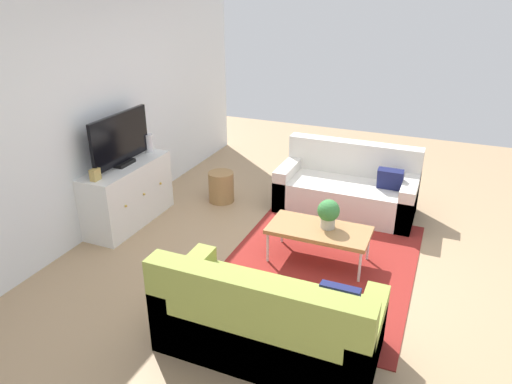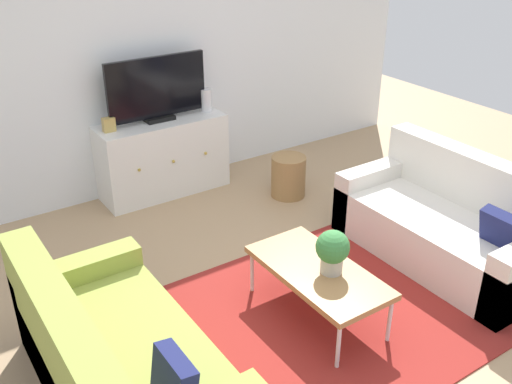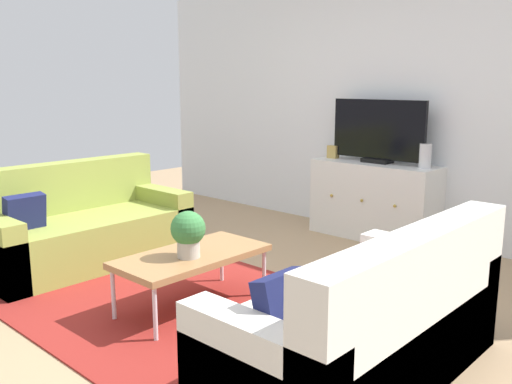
{
  "view_description": "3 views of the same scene",
  "coord_description": "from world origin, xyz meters",
  "px_view_note": "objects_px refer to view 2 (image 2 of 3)",
  "views": [
    {
      "loc": [
        -4.19,
        -1.17,
        2.74
      ],
      "look_at": [
        0.0,
        0.58,
        0.71
      ],
      "focal_mm": 33.31,
      "sensor_mm": 36.0,
      "label": 1
    },
    {
      "loc": [
        -2.15,
        -2.62,
        2.66
      ],
      "look_at": [
        0.0,
        0.58,
        0.71
      ],
      "focal_mm": 40.87,
      "sensor_mm": 36.0,
      "label": 2
    },
    {
      "loc": [
        2.79,
        -2.43,
        1.53
      ],
      "look_at": [
        0.0,
        0.58,
        0.71
      ],
      "focal_mm": 38.62,
      "sensor_mm": 36.0,
      "label": 3
    }
  ],
  "objects_px": {
    "couch_left_side": "(113,369)",
    "mantel_clock": "(109,125)",
    "glass_vase": "(206,100)",
    "tv_console": "(163,157)",
    "coffee_table": "(318,273)",
    "wicker_basket": "(288,176)",
    "potted_plant": "(332,250)",
    "couch_right_side": "(450,226)",
    "flat_screen_tv": "(157,89)"
  },
  "relations": [
    {
      "from": "potted_plant",
      "to": "coffee_table",
      "type": "bearing_deg",
      "value": 125.81
    },
    {
      "from": "potted_plant",
      "to": "glass_vase",
      "type": "bearing_deg",
      "value": 79.86
    },
    {
      "from": "tv_console",
      "to": "glass_vase",
      "type": "distance_m",
      "value": 0.71
    },
    {
      "from": "flat_screen_tv",
      "to": "couch_right_side",
      "type": "bearing_deg",
      "value": -59.59
    },
    {
      "from": "couch_left_side",
      "to": "mantel_clock",
      "type": "bearing_deg",
      "value": 68.0
    },
    {
      "from": "coffee_table",
      "to": "wicker_basket",
      "type": "bearing_deg",
      "value": 59.29
    },
    {
      "from": "coffee_table",
      "to": "wicker_basket",
      "type": "relative_size",
      "value": 2.54
    },
    {
      "from": "mantel_clock",
      "to": "wicker_basket",
      "type": "height_order",
      "value": "mantel_clock"
    },
    {
      "from": "couch_right_side",
      "to": "glass_vase",
      "type": "bearing_deg",
      "value": 110.7
    },
    {
      "from": "tv_console",
      "to": "mantel_clock",
      "type": "xyz_separation_m",
      "value": [
        -0.51,
        0.0,
        0.44
      ]
    },
    {
      "from": "couch_left_side",
      "to": "tv_console",
      "type": "height_order",
      "value": "couch_left_side"
    },
    {
      "from": "couch_left_side",
      "to": "glass_vase",
      "type": "relative_size",
      "value": 7.57
    },
    {
      "from": "couch_left_side",
      "to": "wicker_basket",
      "type": "xyz_separation_m",
      "value": [
        2.45,
        1.62,
        -0.07
      ]
    },
    {
      "from": "couch_right_side",
      "to": "coffee_table",
      "type": "relative_size",
      "value": 1.64
    },
    {
      "from": "glass_vase",
      "to": "wicker_basket",
      "type": "height_order",
      "value": "glass_vase"
    },
    {
      "from": "couch_left_side",
      "to": "couch_right_side",
      "type": "xyz_separation_m",
      "value": [
        2.87,
        0.0,
        0.0
      ]
    },
    {
      "from": "couch_right_side",
      "to": "wicker_basket",
      "type": "height_order",
      "value": "couch_right_side"
    },
    {
      "from": "couch_right_side",
      "to": "mantel_clock",
      "type": "distance_m",
      "value": 3.1
    },
    {
      "from": "flat_screen_tv",
      "to": "coffee_table",
      "type": "bearing_deg",
      "value": -89.58
    },
    {
      "from": "couch_left_side",
      "to": "coffee_table",
      "type": "xyz_separation_m",
      "value": [
        1.48,
        -0.0,
        0.08
      ]
    },
    {
      "from": "mantel_clock",
      "to": "glass_vase",
      "type": "bearing_deg",
      "value": 0.0
    },
    {
      "from": "flat_screen_tv",
      "to": "wicker_basket",
      "type": "relative_size",
      "value": 2.39
    },
    {
      "from": "couch_left_side",
      "to": "couch_right_side",
      "type": "distance_m",
      "value": 2.87
    },
    {
      "from": "tv_console",
      "to": "mantel_clock",
      "type": "bearing_deg",
      "value": 179.99
    },
    {
      "from": "tv_console",
      "to": "couch_left_side",
      "type": "bearing_deg",
      "value": -121.71
    },
    {
      "from": "coffee_table",
      "to": "tv_console",
      "type": "xyz_separation_m",
      "value": [
        -0.02,
        2.38,
        0.01
      ]
    },
    {
      "from": "couch_right_side",
      "to": "mantel_clock",
      "type": "xyz_separation_m",
      "value": [
        -1.91,
        2.37,
        0.54
      ]
    },
    {
      "from": "couch_right_side",
      "to": "potted_plant",
      "type": "bearing_deg",
      "value": -176.77
    },
    {
      "from": "flat_screen_tv",
      "to": "wicker_basket",
      "type": "height_order",
      "value": "flat_screen_tv"
    },
    {
      "from": "coffee_table",
      "to": "mantel_clock",
      "type": "relative_size",
      "value": 8.06
    },
    {
      "from": "potted_plant",
      "to": "wicker_basket",
      "type": "height_order",
      "value": "potted_plant"
    },
    {
      "from": "glass_vase",
      "to": "tv_console",
      "type": "bearing_deg",
      "value": -179.99
    },
    {
      "from": "couch_right_side",
      "to": "glass_vase",
      "type": "xyz_separation_m",
      "value": [
        -0.9,
        2.37,
        0.59
      ]
    },
    {
      "from": "couch_left_side",
      "to": "glass_vase",
      "type": "xyz_separation_m",
      "value": [
        1.98,
        2.37,
        0.59
      ]
    },
    {
      "from": "couch_right_side",
      "to": "coffee_table",
      "type": "height_order",
      "value": "couch_right_side"
    },
    {
      "from": "couch_left_side",
      "to": "potted_plant",
      "type": "relative_size",
      "value": 5.51
    },
    {
      "from": "tv_console",
      "to": "glass_vase",
      "type": "bearing_deg",
      "value": 0.01
    },
    {
      "from": "couch_left_side",
      "to": "potted_plant",
      "type": "distance_m",
      "value": 1.57
    },
    {
      "from": "flat_screen_tv",
      "to": "mantel_clock",
      "type": "relative_size",
      "value": 7.57
    },
    {
      "from": "mantel_clock",
      "to": "tv_console",
      "type": "bearing_deg",
      "value": -0.01
    },
    {
      "from": "couch_left_side",
      "to": "potted_plant",
      "type": "bearing_deg",
      "value": -2.81
    },
    {
      "from": "couch_right_side",
      "to": "wicker_basket",
      "type": "xyz_separation_m",
      "value": [
        -0.43,
        1.62,
        -0.07
      ]
    },
    {
      "from": "coffee_table",
      "to": "wicker_basket",
      "type": "xyz_separation_m",
      "value": [
        0.96,
        1.62,
        -0.16
      ]
    },
    {
      "from": "couch_left_side",
      "to": "mantel_clock",
      "type": "height_order",
      "value": "mantel_clock"
    },
    {
      "from": "couch_right_side",
      "to": "glass_vase",
      "type": "height_order",
      "value": "glass_vase"
    },
    {
      "from": "coffee_table",
      "to": "flat_screen_tv",
      "type": "bearing_deg",
      "value": 90.42
    },
    {
      "from": "glass_vase",
      "to": "couch_right_side",
      "type": "bearing_deg",
      "value": -69.3
    },
    {
      "from": "couch_right_side",
      "to": "tv_console",
      "type": "relative_size",
      "value": 1.36
    },
    {
      "from": "couch_left_side",
      "to": "wicker_basket",
      "type": "height_order",
      "value": "couch_left_side"
    },
    {
      "from": "couch_left_side",
      "to": "wicker_basket",
      "type": "bearing_deg",
      "value": 33.45
    }
  ]
}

